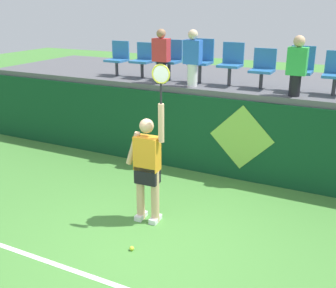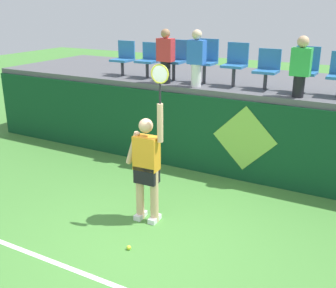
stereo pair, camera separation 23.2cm
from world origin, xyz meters
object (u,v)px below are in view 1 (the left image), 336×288
Objects in this scene: water_bottle at (190,80)px; stadium_chair_5 at (263,67)px; tennis_ball at (132,248)px; spectator_1 at (193,57)px; stadium_chair_3 at (202,58)px; stadium_chair_1 at (144,58)px; stadium_chair_4 at (231,62)px; tennis_player at (148,165)px; stadium_chair_0 at (118,57)px; spectator_0 at (297,65)px; stadium_chair_7 at (336,71)px; stadium_chair_6 at (301,67)px; spectator_2 at (161,55)px; stadium_chair_2 at (171,58)px.

water_bottle is 1.45m from stadium_chair_5.
spectator_1 is (-0.55, 3.31, 2.27)m from tennis_ball.
stadium_chair_3 is 0.81× the size of spectator_1.
stadium_chair_4 is at bearing 0.13° from stadium_chair_1.
water_bottle is 0.29× the size of stadium_chair_3.
tennis_player is at bearing -59.38° from stadium_chair_1.
stadium_chair_0 is 1.01× the size of stadium_chair_1.
water_bottle is 2.11m from spectator_0.
stadium_chair_4 is at bearing 32.34° from water_bottle.
stadium_chair_3 is 2.06m from spectator_0.
stadium_chair_5 is at bearing 18.16° from water_bottle.
stadium_chair_4 is (2.70, 0.00, 0.06)m from stadium_chair_0.
stadium_chair_0 is at bearing 124.60° from tennis_ball.
spectator_0 is at bearing -12.77° from stadium_chair_3.
stadium_chair_1 is at bearing -179.94° from stadium_chair_7.
spectator_0 is (2.07, -0.01, 0.43)m from water_bottle.
water_bottle is 2.14m from stadium_chair_6.
spectator_2 is at bearing 178.72° from water_bottle.
stadium_chair_5 is at bearing -0.22° from stadium_chair_3.
stadium_chair_2 reaches higher than stadium_chair_5.
tennis_ball is at bearing -71.46° from stadium_chair_2.
stadium_chair_6 reaches higher than stadium_chair_1.
stadium_chair_3 is at bearing 96.62° from tennis_player.
spectator_2 reaches higher than stadium_chair_7.
spectator_2 is (-3.35, -0.43, 0.15)m from stadium_chair_7.
stadium_chair_2 is at bearing 146.81° from spectator_1.
stadium_chair_3 is 1.06× the size of stadium_chair_4.
stadium_chair_1 is 0.90× the size of stadium_chair_4.
stadium_chair_4 is 1.11× the size of stadium_chair_5.
spectator_0 is (4.06, -0.45, 0.14)m from stadium_chair_0.
stadium_chair_1 is (0.67, -0.00, 0.01)m from stadium_chair_0.
stadium_chair_3 is at bearing 179.93° from stadium_chair_7.
stadium_chair_6 is at bearing 12.26° from water_bottle.
stadium_chair_7 reaches higher than stadium_chair_5.
stadium_chair_1 is at bearing -179.88° from stadium_chair_6.
tennis_player is at bearing -95.93° from stadium_chair_4.
tennis_ball is 0.06× the size of spectator_2.
stadium_chair_1 is 0.90× the size of stadium_chair_2.
spectator_1 is at bearing -20.28° from water_bottle.
tennis_player is 2.34× the size of spectator_0.
spectator_2 reaches higher than stadium_chair_3.
stadium_chair_1 is 2.68m from stadium_chair_5.
tennis_ball is 4.36m from stadium_chair_4.
tennis_player is 9.77× the size of water_bottle.
stadium_chair_2 is 1.01× the size of stadium_chair_6.
stadium_chair_4 is at bearing 161.66° from spectator_0.
tennis_ball is at bearing -110.98° from stadium_chair_6.
spectator_1 is at bearing -179.50° from spectator_0.
tennis_player is 2.27× the size of spectator_2.
stadium_chair_2 reaches higher than stadium_chair_6.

